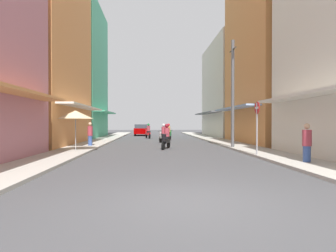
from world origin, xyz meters
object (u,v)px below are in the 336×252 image
at_px(motorbike_silver, 163,134).
at_px(pedestrian_crossing, 307,144).
at_px(parked_car, 141,130).
at_px(utility_pole, 233,93).
at_px(motorbike_black, 166,138).
at_px(motorbike_red, 148,132).
at_px(pedestrian_foreground, 90,135).
at_px(vendor_umbrella, 76,115).
at_px(motorbike_green, 169,133).
at_px(street_sign_no_entry, 257,121).

xyz_separation_m(motorbike_silver, pedestrian_crossing, (5.07, -11.83, 0.10)).
height_order(parked_car, utility_pole, utility_pole).
bearing_deg(motorbike_black, motorbike_red, 96.14).
height_order(pedestrian_foreground, vendor_umbrella, vendor_umbrella).
distance_m(motorbike_green, utility_pole, 9.82).
xyz_separation_m(motorbike_green, vendor_umbrella, (-5.79, -10.46, 1.38)).
height_order(motorbike_silver, vendor_umbrella, vendor_umbrella).
bearing_deg(motorbike_black, parked_car, 96.97).
xyz_separation_m(pedestrian_foreground, vendor_umbrella, (-0.05, -3.33, 1.25)).
xyz_separation_m(motorbike_green, pedestrian_crossing, (4.36, -15.56, 0.10)).
xyz_separation_m(pedestrian_crossing, street_sign_no_entry, (-0.96, 2.57, 0.91)).
bearing_deg(utility_pole, motorbike_green, 111.81).
height_order(motorbike_black, motorbike_red, same).
height_order(parked_car, pedestrian_crossing, pedestrian_crossing).
distance_m(motorbike_silver, street_sign_no_entry, 10.18).
xyz_separation_m(motorbike_red, parked_car, (-1.02, 6.89, 0.04)).
height_order(utility_pole, street_sign_no_entry, utility_pole).
height_order(motorbike_red, vendor_umbrella, vendor_umbrella).
bearing_deg(vendor_umbrella, utility_pole, 10.50).
relative_size(vendor_umbrella, utility_pole, 0.34).
height_order(motorbike_green, utility_pole, utility_pole).
relative_size(motorbike_silver, pedestrian_crossing, 1.09).
height_order(motorbike_silver, pedestrian_foreground, pedestrian_foreground).
xyz_separation_m(motorbike_silver, motorbike_green, (0.71, 3.73, 0.00)).
relative_size(motorbike_green, pedestrian_foreground, 1.06).
distance_m(motorbike_black, utility_pole, 5.06).
height_order(motorbike_silver, motorbike_red, same).
bearing_deg(motorbike_silver, utility_pole, -49.94).
relative_size(pedestrian_crossing, street_sign_no_entry, 0.61).
bearing_deg(parked_car, vendor_umbrella, -97.65).
distance_m(motorbike_black, vendor_umbrella, 5.56).
xyz_separation_m(motorbike_black, parked_car, (-2.30, 18.85, 0.04)).
xyz_separation_m(pedestrian_foreground, street_sign_no_entry, (9.14, -5.87, 0.88)).
xyz_separation_m(motorbike_red, utility_pole, (5.50, -12.02, 2.80)).
distance_m(motorbike_black, motorbike_red, 12.02).
distance_m(motorbike_silver, motorbike_green, 3.80).
relative_size(motorbike_red, motorbike_green, 1.00).
bearing_deg(pedestrian_foreground, motorbike_red, 70.23).
bearing_deg(pedestrian_crossing, motorbike_green, 105.65).
relative_size(motorbike_green, utility_pole, 0.26).
bearing_deg(motorbike_red, motorbike_silver, -79.55).
bearing_deg(motorbike_green, pedestrian_foreground, -128.88).
distance_m(motorbike_red, utility_pole, 13.52).
bearing_deg(vendor_umbrella, motorbike_black, 19.43).
xyz_separation_m(motorbike_black, motorbike_silver, (0.01, 4.94, 0.00)).
bearing_deg(motorbike_black, motorbike_silver, 89.92).
xyz_separation_m(motorbike_red, street_sign_no_entry, (5.40, -16.28, 1.01)).
bearing_deg(street_sign_no_entry, motorbike_black, 133.59).
bearing_deg(motorbike_red, motorbike_black, -83.86).
relative_size(pedestrian_foreground, street_sign_no_entry, 0.63).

